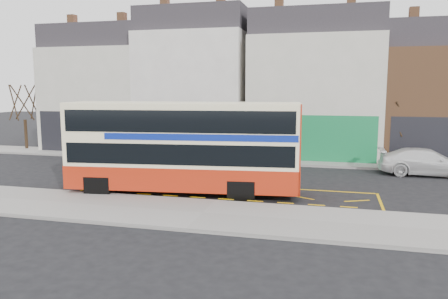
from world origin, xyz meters
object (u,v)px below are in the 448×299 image
(car_silver, at_px, (102,149))
(street_tree_right, at_px, (398,109))
(double_decker_bus, at_px, (184,146))
(car_white, at_px, (427,162))
(bus_stop_post, at_px, (106,154))
(car_grey, at_px, (211,154))
(street_tree_left, at_px, (23,93))

(car_silver, relative_size, street_tree_right, 0.75)
(double_decker_bus, height_order, car_silver, double_decker_bus)
(car_silver, relative_size, car_white, 0.76)
(double_decker_bus, height_order, bus_stop_post, double_decker_bus)
(car_white, bearing_deg, double_decker_bus, 122.72)
(double_decker_bus, relative_size, car_silver, 2.77)
(bus_stop_post, height_order, car_white, bus_stop_post)
(car_grey, bearing_deg, street_tree_right, -88.31)
(car_grey, relative_size, street_tree_left, 0.64)
(car_white, height_order, street_tree_right, street_tree_right)
(double_decker_bus, distance_m, car_white, 14.30)
(street_tree_left, bearing_deg, street_tree_right, 0.39)
(car_white, distance_m, street_tree_right, 4.50)
(street_tree_left, bearing_deg, double_decker_bus, -31.78)
(bus_stop_post, relative_size, street_tree_right, 0.59)
(double_decker_bus, bearing_deg, car_silver, 130.79)
(street_tree_left, bearing_deg, car_grey, -9.85)
(bus_stop_post, xyz_separation_m, car_silver, (-5.94, 9.95, -1.34))
(double_decker_bus, height_order, street_tree_left, street_tree_left)
(bus_stop_post, height_order, street_tree_left, street_tree_left)
(double_decker_bus, height_order, street_tree_right, street_tree_right)
(bus_stop_post, distance_m, car_grey, 9.66)
(double_decker_bus, distance_m, car_silver, 12.58)
(double_decker_bus, height_order, car_white, double_decker_bus)
(car_silver, height_order, street_tree_right, street_tree_right)
(car_grey, relative_size, car_white, 0.81)
(car_grey, distance_m, street_tree_right, 12.37)
(bus_stop_post, relative_size, car_grey, 0.73)
(car_white, xyz_separation_m, street_tree_right, (-1.27, 3.25, 2.84))
(street_tree_left, bearing_deg, bus_stop_post, -41.00)
(car_silver, bearing_deg, street_tree_right, -82.45)
(car_silver, xyz_separation_m, street_tree_right, (19.92, 2.35, 2.92))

